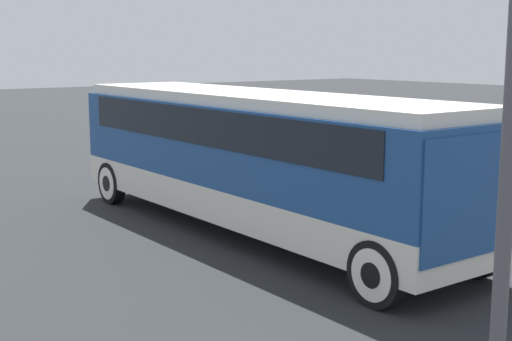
% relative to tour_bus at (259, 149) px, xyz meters
% --- Properties ---
extents(ground_plane, '(120.00, 120.00, 0.00)m').
position_rel_tour_bus_xyz_m(ground_plane, '(-0.10, 0.00, -1.78)').
color(ground_plane, '#26282B').
extents(tour_bus, '(10.98, 2.68, 2.94)m').
position_rel_tour_bus_xyz_m(tour_bus, '(0.00, 0.00, 0.00)').
color(tour_bus, silver).
rests_on(tour_bus, ground_plane).
extents(parked_car_near, '(4.22, 1.90, 1.35)m').
position_rel_tour_bus_xyz_m(parked_car_near, '(-4.86, 6.00, -1.10)').
color(parked_car_near, black).
rests_on(parked_car_near, ground_plane).
extents(parked_car_mid, '(4.78, 1.83, 1.47)m').
position_rel_tour_bus_xyz_m(parked_car_mid, '(-0.31, 5.19, -1.06)').
color(parked_car_mid, silver).
rests_on(parked_car_mid, ground_plane).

